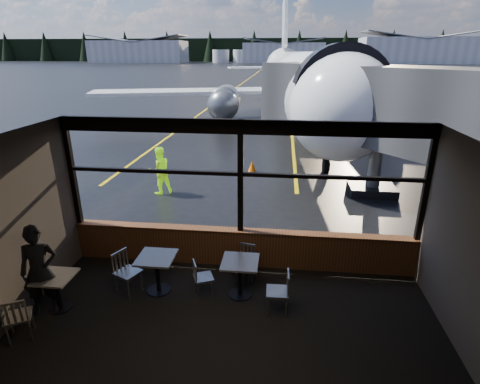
% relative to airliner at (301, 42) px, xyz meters
% --- Properties ---
extents(ground_plane, '(520.00, 520.00, 0.00)m').
position_rel_airliner_xyz_m(ground_plane, '(-1.88, 100.29, -5.46)').
color(ground_plane, black).
rests_on(ground_plane, ground).
extents(carpet_floor, '(8.00, 6.00, 0.01)m').
position_rel_airliner_xyz_m(carpet_floor, '(-1.88, -22.71, -5.45)').
color(carpet_floor, black).
rests_on(carpet_floor, ground).
extents(ceiling, '(8.00, 6.00, 0.04)m').
position_rel_airliner_xyz_m(ceiling, '(-1.88, -22.71, -1.96)').
color(ceiling, '#38332D').
rests_on(ceiling, ground).
extents(window_sill, '(8.00, 0.28, 0.90)m').
position_rel_airliner_xyz_m(window_sill, '(-1.88, -19.71, -5.01)').
color(window_sill, '#522E19').
rests_on(window_sill, ground).
extents(window_header, '(8.00, 0.18, 0.30)m').
position_rel_airliner_xyz_m(window_header, '(-1.88, -19.71, -2.11)').
color(window_header, black).
rests_on(window_header, ground).
extents(mullion_left, '(0.12, 0.12, 2.60)m').
position_rel_airliner_xyz_m(mullion_left, '(-5.83, -19.71, -3.26)').
color(mullion_left, black).
rests_on(mullion_left, ground).
extents(mullion_centre, '(0.12, 0.12, 2.60)m').
position_rel_airliner_xyz_m(mullion_centre, '(-1.88, -19.71, -3.26)').
color(mullion_centre, black).
rests_on(mullion_centre, ground).
extents(mullion_right, '(0.12, 0.12, 2.60)m').
position_rel_airliner_xyz_m(mullion_right, '(2.07, -19.71, -3.26)').
color(mullion_right, black).
rests_on(mullion_right, ground).
extents(window_transom, '(8.00, 0.10, 0.08)m').
position_rel_airliner_xyz_m(window_transom, '(-1.88, -19.71, -3.16)').
color(window_transom, black).
rests_on(window_transom, ground).
extents(airliner, '(32.41, 37.89, 10.92)m').
position_rel_airliner_xyz_m(airliner, '(0.00, 0.00, 0.00)').
color(airliner, white).
rests_on(airliner, ground_plane).
extents(jet_bridge, '(9.72, 11.88, 5.18)m').
position_rel_airliner_xyz_m(jet_bridge, '(1.72, -14.21, -2.87)').
color(jet_bridge, '#272729').
rests_on(jet_bridge, ground_plane).
extents(cafe_table_near, '(0.75, 0.75, 0.82)m').
position_rel_airliner_xyz_m(cafe_table_near, '(-1.76, -20.91, -5.05)').
color(cafe_table_near, gray).
rests_on(cafe_table_near, carpet_floor).
extents(cafe_table_mid, '(0.76, 0.76, 0.84)m').
position_rel_airliner_xyz_m(cafe_table_mid, '(-3.51, -20.96, -5.04)').
color(cafe_table_mid, '#9E9A91').
rests_on(cafe_table_mid, carpet_floor).
extents(cafe_table_left, '(0.68, 0.68, 0.75)m').
position_rel_airliner_xyz_m(cafe_table_left, '(-5.28, -21.75, -5.08)').
color(cafe_table_left, gray).
rests_on(cafe_table_left, carpet_floor).
extents(chair_near_e, '(0.50, 0.50, 0.90)m').
position_rel_airliner_xyz_m(chair_near_e, '(-0.97, -21.35, -5.01)').
color(chair_near_e, '#ABA69B').
rests_on(chair_near_e, carpet_floor).
extents(chair_near_w, '(0.57, 0.57, 0.80)m').
position_rel_airliner_xyz_m(chair_near_w, '(-2.52, -20.96, -5.06)').
color(chair_near_w, '#B2ADA0').
rests_on(chair_near_w, carpet_floor).
extents(chair_near_n, '(0.53, 0.53, 0.82)m').
position_rel_airliner_xyz_m(chair_near_n, '(-1.71, -20.29, -5.05)').
color(chair_near_n, '#AAA69A').
rests_on(chair_near_n, carpet_floor).
extents(chair_mid_w, '(0.68, 0.68, 0.94)m').
position_rel_airliner_xyz_m(chair_mid_w, '(-4.11, -21.07, -4.99)').
color(chair_mid_w, beige).
rests_on(chair_mid_w, carpet_floor).
extents(chair_left_s, '(0.66, 0.66, 0.90)m').
position_rel_airliner_xyz_m(chair_left_s, '(-5.51, -22.60, -5.01)').
color(chair_left_s, '#BAB4A8').
rests_on(chair_left_s, carpet_floor).
extents(passenger, '(0.80, 0.68, 1.85)m').
position_rel_airliner_xyz_m(passenger, '(-5.48, -21.86, -4.53)').
color(passenger, black).
rests_on(passenger, carpet_floor).
extents(ground_crew, '(1.05, 1.03, 1.71)m').
position_rel_airliner_xyz_m(ground_crew, '(-5.32, -15.13, -4.60)').
color(ground_crew, '#BFF219').
rests_on(ground_crew, ground_plane).
extents(cone_nose, '(0.34, 0.34, 0.47)m').
position_rel_airliner_xyz_m(cone_nose, '(-2.23, -12.14, -5.22)').
color(cone_nose, '#E14107').
rests_on(cone_nose, ground_plane).
extents(cone_wing, '(0.32, 0.32, 0.44)m').
position_rel_airliner_xyz_m(cone_wing, '(-8.30, -1.57, -5.24)').
color(cone_wing, '#EA5907').
rests_on(cone_wing, ground_plane).
extents(hangar_left, '(45.00, 18.00, 11.00)m').
position_rel_airliner_xyz_m(hangar_left, '(-71.88, 160.29, 0.04)').
color(hangar_left, silver).
rests_on(hangar_left, ground_plane).
extents(hangar_mid, '(38.00, 15.00, 10.00)m').
position_rel_airliner_xyz_m(hangar_mid, '(-1.88, 165.29, -0.46)').
color(hangar_mid, silver).
rests_on(hangar_mid, ground_plane).
extents(hangar_right, '(50.00, 20.00, 12.00)m').
position_rel_airliner_xyz_m(hangar_right, '(58.12, 158.29, 0.54)').
color(hangar_right, silver).
rests_on(hangar_right, ground_plane).
extents(fuel_tank_a, '(8.00, 8.00, 6.00)m').
position_rel_airliner_xyz_m(fuel_tank_a, '(-31.88, 162.29, -2.46)').
color(fuel_tank_a, silver).
rests_on(fuel_tank_a, ground_plane).
extents(fuel_tank_b, '(8.00, 8.00, 6.00)m').
position_rel_airliner_xyz_m(fuel_tank_b, '(-21.88, 162.29, -2.46)').
color(fuel_tank_b, silver).
rests_on(fuel_tank_b, ground_plane).
extents(fuel_tank_c, '(8.00, 8.00, 6.00)m').
position_rel_airliner_xyz_m(fuel_tank_c, '(-11.88, 162.29, -2.46)').
color(fuel_tank_c, silver).
rests_on(fuel_tank_c, ground_plane).
extents(treeline, '(360.00, 3.00, 12.00)m').
position_rel_airliner_xyz_m(treeline, '(-1.88, 190.29, 0.54)').
color(treeline, black).
rests_on(treeline, ground_plane).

